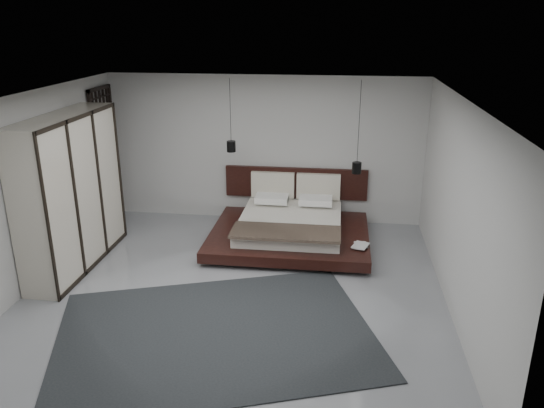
# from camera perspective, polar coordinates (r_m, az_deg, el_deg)

# --- Properties ---
(floor) EXTENTS (6.00, 6.00, 0.00)m
(floor) POSITION_cam_1_polar(r_m,az_deg,el_deg) (7.90, -3.88, -9.21)
(floor) COLOR gray
(floor) RESTS_ON ground
(ceiling) EXTENTS (6.00, 6.00, 0.00)m
(ceiling) POSITION_cam_1_polar(r_m,az_deg,el_deg) (7.01, -4.41, 11.32)
(ceiling) COLOR white
(ceiling) RESTS_ON wall_back
(wall_back) EXTENTS (6.00, 0.00, 6.00)m
(wall_back) POSITION_cam_1_polar(r_m,az_deg,el_deg) (10.18, -0.80, 5.89)
(wall_back) COLOR #B9B9B7
(wall_back) RESTS_ON floor
(wall_front) EXTENTS (6.00, 0.00, 6.00)m
(wall_front) POSITION_cam_1_polar(r_m,az_deg,el_deg) (4.70, -11.47, -11.47)
(wall_front) COLOR #B9B9B7
(wall_front) RESTS_ON floor
(wall_left) EXTENTS (0.00, 6.00, 6.00)m
(wall_left) POSITION_cam_1_polar(r_m,az_deg,el_deg) (8.44, -24.52, 1.25)
(wall_left) COLOR #B9B9B7
(wall_left) RESTS_ON floor
(wall_right) EXTENTS (0.00, 6.00, 6.00)m
(wall_right) POSITION_cam_1_polar(r_m,az_deg,el_deg) (7.37, 19.39, -0.57)
(wall_right) COLOR #B9B9B7
(wall_right) RESTS_ON floor
(lattice_screen) EXTENTS (0.05, 0.90, 2.60)m
(lattice_screen) POSITION_cam_1_polar(r_m,az_deg,el_deg) (10.52, -17.42, 4.88)
(lattice_screen) COLOR black
(lattice_screen) RESTS_ON floor
(bed) EXTENTS (2.73, 2.37, 1.07)m
(bed) POSITION_cam_1_polar(r_m,az_deg,el_deg) (9.41, 1.99, -2.40)
(bed) COLOR black
(bed) RESTS_ON floor
(book_lower) EXTENTS (0.23, 0.29, 0.02)m
(book_lower) POSITION_cam_1_polar(r_m,az_deg,el_deg) (8.79, 8.89, -4.39)
(book_lower) COLOR #99724C
(book_lower) RESTS_ON bed
(book_upper) EXTENTS (0.32, 0.37, 0.02)m
(book_upper) POSITION_cam_1_polar(r_m,az_deg,el_deg) (8.76, 8.78, -4.31)
(book_upper) COLOR #99724C
(book_upper) RESTS_ON book_lower
(pendant_left) EXTENTS (0.16, 0.16, 1.30)m
(pendant_left) POSITION_cam_1_polar(r_m,az_deg,el_deg) (9.58, -4.41, 6.23)
(pendant_left) COLOR black
(pendant_left) RESTS_ON ceiling
(pendant_right) EXTENTS (0.16, 0.16, 1.62)m
(pendant_right) POSITION_cam_1_polar(r_m,az_deg,el_deg) (9.47, 9.10, 3.92)
(pendant_right) COLOR black
(pendant_right) RESTS_ON ceiling
(wardrobe) EXTENTS (0.58, 2.47, 2.42)m
(wardrobe) POSITION_cam_1_polar(r_m,az_deg,el_deg) (8.81, -20.82, 1.17)
(wardrobe) COLOR beige
(wardrobe) RESTS_ON floor
(rug) EXTENTS (4.61, 3.92, 0.02)m
(rug) POSITION_cam_1_polar(r_m,az_deg,el_deg) (6.93, -6.09, -13.67)
(rug) COLOR black
(rug) RESTS_ON floor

